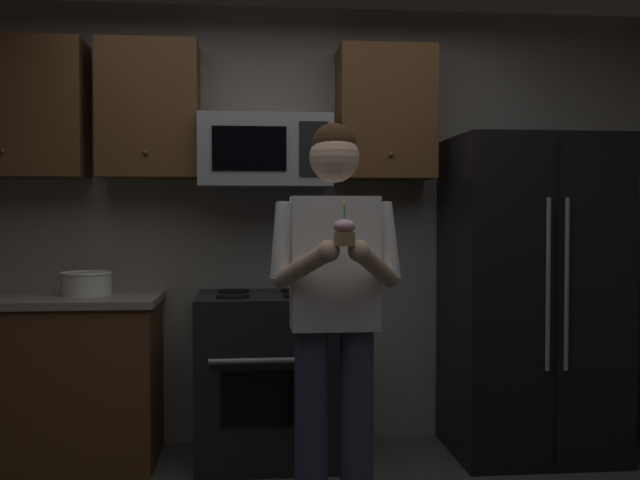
% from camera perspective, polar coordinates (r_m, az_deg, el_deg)
% --- Properties ---
extents(wall_back, '(4.40, 0.10, 2.60)m').
position_cam_1_polar(wall_back, '(4.52, -2.40, 1.15)').
color(wall_back, gray).
rests_on(wall_back, ground).
extents(oven_range, '(0.76, 0.70, 0.93)m').
position_cam_1_polar(oven_range, '(4.21, -4.15, -10.39)').
color(oven_range, black).
rests_on(oven_range, ground).
extents(microwave, '(0.74, 0.41, 0.40)m').
position_cam_1_polar(microwave, '(4.25, -4.23, 6.77)').
color(microwave, '#9EA0A5').
extents(refrigerator, '(0.90, 0.75, 1.80)m').
position_cam_1_polar(refrigerator, '(4.41, 15.80, -4.14)').
color(refrigerator, black).
rests_on(refrigerator, ground).
extents(cabinet_row_upper, '(2.78, 0.36, 0.76)m').
position_cam_1_polar(cabinet_row_upper, '(4.35, -11.95, 9.67)').
color(cabinet_row_upper, brown).
extents(counter_left, '(1.44, 0.66, 0.92)m').
position_cam_1_polar(counter_left, '(4.40, -21.62, -10.00)').
color(counter_left, brown).
rests_on(counter_left, ground).
extents(bowl_large_white, '(0.28, 0.28, 0.13)m').
position_cam_1_polar(bowl_large_white, '(4.29, -17.49, -3.15)').
color(bowl_large_white, white).
rests_on(bowl_large_white, counter_left).
extents(person, '(0.60, 0.48, 1.76)m').
position_cam_1_polar(person, '(3.25, 1.12, -4.49)').
color(person, '#383F59').
rests_on(person, ground).
extents(cupcake, '(0.09, 0.09, 0.17)m').
position_cam_1_polar(cupcake, '(2.91, 1.89, 0.61)').
color(cupcake, '#A87F56').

